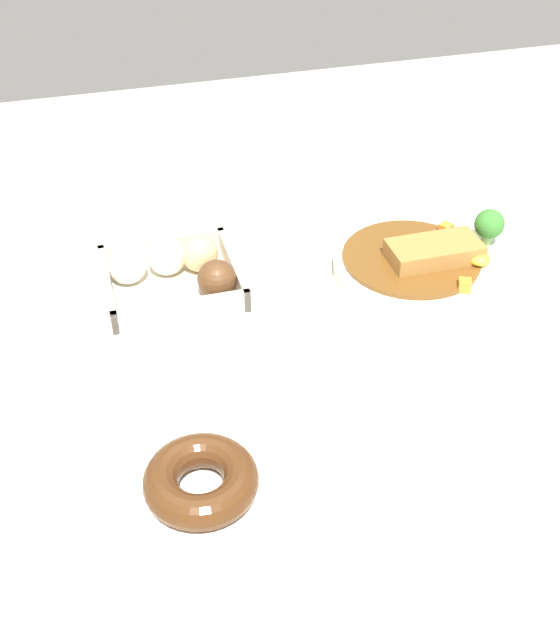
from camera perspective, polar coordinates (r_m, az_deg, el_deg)
The scene contains 4 objects.
ground_plane at distance 0.98m, azimuth 4.58°, elevation 0.63°, with size 1.60×1.60×0.00m, color #B2A893.
curry_plate at distance 1.06m, azimuth 11.50°, elevation 4.11°, with size 0.28×0.28×0.07m.
donut_box at distance 1.01m, azimuth -7.68°, elevation 3.30°, with size 0.17×0.15×0.06m.
chocolate_ring_donut at distance 0.76m, azimuth -5.80°, elevation -11.66°, with size 0.15×0.15×0.04m.
Camera 1 is at (0.29, 0.72, 0.59)m, focal length 43.78 mm.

